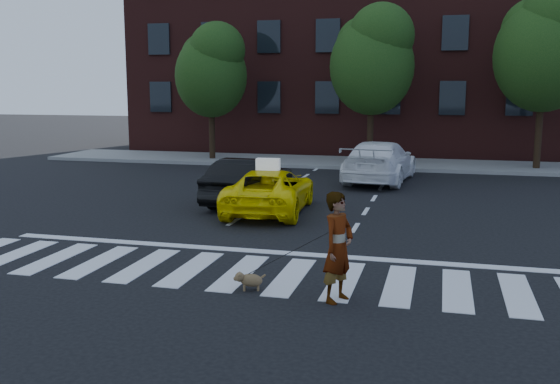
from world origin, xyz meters
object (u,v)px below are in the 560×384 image
tree_left (211,67)px  white_suv (380,161)px  tree_mid (373,56)px  tree_right (546,43)px  woman (338,247)px  dog (249,280)px  taxi (270,191)px  black_sedan (249,181)px

tree_left → white_suv: bearing=-28.6°
tree_mid → white_suv: size_ratio=1.35×
tree_right → white_suv: 8.87m
tree_mid → tree_right: size_ratio=0.92×
white_suv → woman: bearing=98.1°
dog → taxi: bearing=85.3°
tree_right → taxi: size_ratio=1.74×
tree_mid → dog: size_ratio=12.68×
tree_left → tree_mid: 7.51m
tree_left → white_suv: 10.21m
taxi → tree_mid: bearing=-102.1°
white_suv → dog: 13.42m
tree_right → tree_left: bearing=180.0°
white_suv → woman: 13.55m
tree_left → black_sedan: size_ratio=1.54×
black_sedan → dog: (2.47, -7.94, -0.51)m
dog → woman: bearing=-23.0°
taxi → black_sedan: (-0.97, 1.16, 0.08)m
tree_right → black_sedan: size_ratio=1.83×
tree_right → woman: bearing=-106.8°
black_sedan → white_suv: bearing=-117.8°
tree_mid → taxi: tree_mid is taller
white_suv → tree_left: bearing=-23.3°
woman → dog: bearing=108.7°
tree_mid → taxi: size_ratio=1.60×
tree_mid → white_suv: 6.18m
taxi → white_suv: (2.43, 6.59, 0.15)m
black_sedan → white_suv: size_ratio=0.80×
black_sedan → tree_left: bearing=-59.3°
tree_right → black_sedan: bearing=-133.6°
tree_left → taxi: tree_left is taller
black_sedan → white_suv: white_suv is taller
tree_left → taxi: size_ratio=1.47×
black_sedan → woman: woman is taller
tree_left → tree_right: size_ratio=0.84×
taxi → white_suv: 7.03m
tree_mid → black_sedan: 11.12m
tree_mid → woman: 18.58m
black_sedan → woman: bearing=120.9°
black_sedan → woman: (4.06, -8.10, 0.22)m
tree_left → tree_right: 14.52m
taxi → white_suv: size_ratio=0.84×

